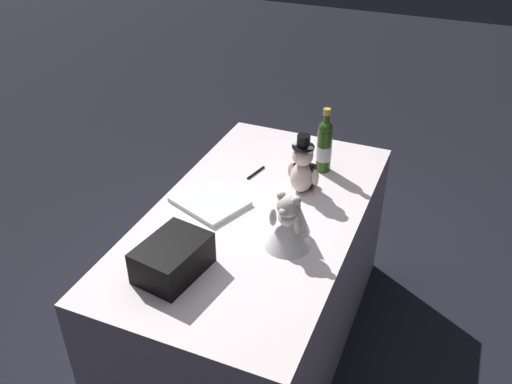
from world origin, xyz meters
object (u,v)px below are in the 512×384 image
teddy_bear_groom (303,169)px  signing_pen (257,172)px  guestbook (210,202)px  gift_case_black (173,258)px  champagne_bottle (324,145)px  teddy_bear_bride (290,222)px

teddy_bear_groom → signing_pen: size_ratio=2.02×
signing_pen → guestbook: (0.30, -0.09, 0.00)m
gift_case_black → teddy_bear_groom: bearing=160.3°
teddy_bear_groom → champagne_bottle: (-0.20, 0.03, 0.02)m
gift_case_black → teddy_bear_bride: bearing=134.7°
champagne_bottle → gift_case_black: size_ratio=1.08×
signing_pen → gift_case_black: (0.73, -0.01, 0.06)m
gift_case_black → guestbook: size_ratio=1.01×
teddy_bear_groom → champagne_bottle: 0.20m
champagne_bottle → teddy_bear_groom: bearing=-9.8°
gift_case_black → signing_pen: bearing=179.2°
guestbook → champagne_bottle: bearing=162.6°
teddy_bear_bride → signing_pen: 0.53m
champagne_bottle → guestbook: (0.45, -0.35, -0.12)m
teddy_bear_bride → champagne_bottle: bearing=-176.1°
teddy_bear_bride → gift_case_black: (0.31, -0.32, -0.03)m
signing_pen → gift_case_black: bearing=-0.8°
teddy_bear_bride → guestbook: (-0.12, -0.39, -0.09)m
champagne_bottle → signing_pen: size_ratio=2.31×
teddy_bear_bride → guestbook: 0.42m
gift_case_black → guestbook: (-0.43, -0.08, -0.05)m
gift_case_black → guestbook: bearing=-170.1°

